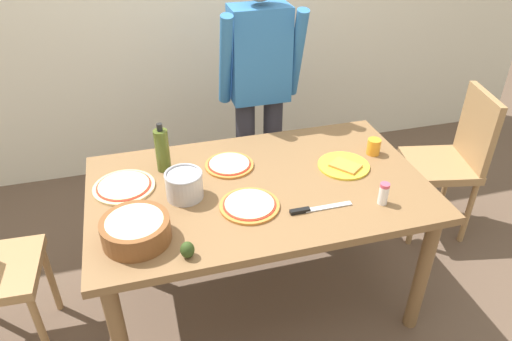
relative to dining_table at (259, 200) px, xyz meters
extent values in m
plane|color=brown|center=(0.00, 0.00, -0.67)|extent=(8.00, 8.00, 0.00)
cube|color=brown|center=(0.00, 0.00, 0.07)|extent=(1.60, 0.96, 0.04)
cylinder|color=brown|center=(-0.72, -0.40, -0.31)|extent=(0.07, 0.07, 0.72)
cylinder|color=brown|center=(0.72, -0.40, -0.31)|extent=(0.07, 0.07, 0.72)
cylinder|color=brown|center=(-0.72, 0.40, -0.31)|extent=(0.07, 0.07, 0.72)
cylinder|color=brown|center=(0.72, 0.40, -0.31)|extent=(0.07, 0.07, 0.72)
cylinder|color=#2D2D38|center=(0.13, 0.76, -0.24)|extent=(0.12, 0.12, 0.85)
cylinder|color=#2D2D38|center=(0.31, 0.76, -0.24)|extent=(0.12, 0.12, 0.85)
cube|color=#2D6BAD|center=(0.22, 0.76, 0.46)|extent=(0.34, 0.20, 0.55)
cylinder|color=#2D6BAD|center=(0.01, 0.71, 0.46)|extent=(0.07, 0.21, 0.55)
cylinder|color=#2D6BAD|center=(0.43, 0.71, 0.46)|extent=(0.07, 0.21, 0.55)
cylinder|color=#A37A4C|center=(-1.09, -0.14, -0.44)|extent=(0.04, 0.04, 0.45)
cylinder|color=#A37A4C|center=(-1.07, 0.20, -0.44)|extent=(0.04, 0.04, 0.45)
cube|color=#A37A4C|center=(1.25, 0.30, -0.19)|extent=(0.47, 0.47, 0.05)
cube|color=#A37A4C|center=(1.43, 0.26, 0.06)|extent=(0.12, 0.38, 0.45)
cylinder|color=#A37A4C|center=(1.12, 0.50, -0.44)|extent=(0.04, 0.04, 0.45)
cylinder|color=#A37A4C|center=(1.05, 0.17, -0.44)|extent=(0.04, 0.04, 0.45)
cylinder|color=#A37A4C|center=(1.45, 0.43, -0.44)|extent=(0.04, 0.04, 0.45)
cylinder|color=#A37A4C|center=(1.38, 0.10, -0.44)|extent=(0.04, 0.04, 0.45)
cylinder|color=beige|center=(-0.62, 0.14, 0.10)|extent=(0.29, 0.29, 0.01)
cylinder|color=#B22D1E|center=(-0.62, 0.14, 0.10)|extent=(0.25, 0.25, 0.00)
cylinder|color=beige|center=(-0.62, 0.14, 0.11)|extent=(0.24, 0.24, 0.00)
cylinder|color=#C67A33|center=(-0.10, 0.20, 0.10)|extent=(0.25, 0.25, 0.01)
cylinder|color=#B22D1E|center=(-0.10, 0.20, 0.10)|extent=(0.22, 0.22, 0.00)
cylinder|color=beige|center=(-0.10, 0.20, 0.11)|extent=(0.20, 0.20, 0.00)
cylinder|color=#C67A33|center=(-0.09, -0.15, 0.10)|extent=(0.27, 0.27, 0.01)
cylinder|color=#B22D1E|center=(-0.09, -0.15, 0.10)|extent=(0.24, 0.24, 0.00)
cylinder|color=beige|center=(-0.09, -0.15, 0.11)|extent=(0.22, 0.22, 0.00)
cylinder|color=gold|center=(0.46, 0.04, 0.10)|extent=(0.26, 0.26, 0.01)
cube|color=#CC8438|center=(0.46, 0.02, 0.11)|extent=(0.16, 0.17, 0.01)
cylinder|color=brown|center=(-0.58, -0.25, 0.14)|extent=(0.28, 0.28, 0.10)
ellipsoid|color=beige|center=(-0.58, -0.25, 0.18)|extent=(0.25, 0.25, 0.05)
cylinder|color=#47561E|center=(-0.42, 0.26, 0.20)|extent=(0.07, 0.07, 0.22)
cylinder|color=black|center=(-0.42, 0.26, 0.33)|extent=(0.03, 0.03, 0.04)
cylinder|color=#B7B7BC|center=(-0.35, 0.00, 0.15)|extent=(0.17, 0.17, 0.12)
torus|color=#A5A5AD|center=(-0.35, 0.00, 0.21)|extent=(0.17, 0.17, 0.01)
cylinder|color=orange|center=(0.66, 0.12, 0.13)|extent=(0.07, 0.07, 0.08)
cylinder|color=white|center=(0.50, -0.29, 0.14)|extent=(0.04, 0.04, 0.09)
cylinder|color=#D84C66|center=(0.50, -0.29, 0.19)|extent=(0.04, 0.04, 0.02)
cube|color=silver|center=(0.25, -0.25, 0.09)|extent=(0.22, 0.03, 0.01)
cube|color=black|center=(0.12, -0.25, 0.10)|extent=(0.09, 0.02, 0.02)
ellipsoid|color=#2D4219|center=(-0.40, -0.40, 0.13)|extent=(0.06, 0.06, 0.07)
camera|label=1|loc=(-0.51, -1.79, 1.39)|focal=33.38mm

